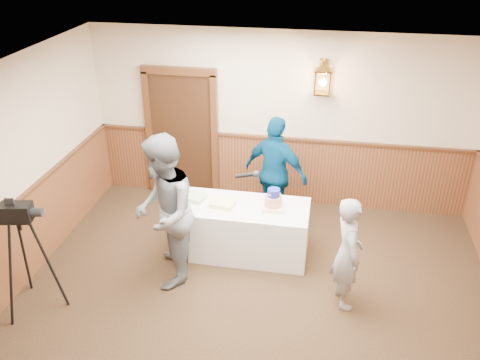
# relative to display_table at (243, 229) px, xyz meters

# --- Properties ---
(ground) EXTENTS (7.00, 7.00, 0.00)m
(ground) POSITION_rel_display_table_xyz_m (0.32, -1.90, -0.38)
(ground) COLOR black
(ground) RESTS_ON ground
(room_shell) EXTENTS (6.02, 7.02, 2.81)m
(room_shell) POSITION_rel_display_table_xyz_m (0.27, -1.45, 1.15)
(room_shell) COLOR beige
(room_shell) RESTS_ON ground
(display_table) EXTENTS (1.80, 0.80, 0.75)m
(display_table) POSITION_rel_display_table_xyz_m (0.00, 0.00, 0.00)
(display_table) COLOR silver
(display_table) RESTS_ON ground
(tiered_cake) EXTENTS (0.31, 0.31, 0.30)m
(tiered_cake) POSITION_rel_display_table_xyz_m (0.42, 0.00, 0.49)
(tiered_cake) COLOR beige
(tiered_cake) RESTS_ON display_table
(sheet_cake_yellow) EXTENTS (0.35, 0.29, 0.06)m
(sheet_cake_yellow) POSITION_rel_display_table_xyz_m (-0.27, -0.04, 0.41)
(sheet_cake_yellow) COLOR #E0CC86
(sheet_cake_yellow) RESTS_ON display_table
(sheet_cake_green) EXTENTS (0.33, 0.29, 0.07)m
(sheet_cake_green) POSITION_rel_display_table_xyz_m (-0.69, 0.05, 0.41)
(sheet_cake_green) COLOR #A9DD9C
(sheet_cake_green) RESTS_ON display_table
(interviewer) EXTENTS (1.65, 1.12, 2.01)m
(interviewer) POSITION_rel_display_table_xyz_m (-0.85, -0.76, 0.63)
(interviewer) COLOR slate
(interviewer) RESTS_ON ground
(baker) EXTENTS (0.48, 0.60, 1.45)m
(baker) POSITION_rel_display_table_xyz_m (1.40, -0.81, 0.35)
(baker) COLOR gray
(baker) RESTS_ON ground
(assistant_p) EXTENTS (1.11, 0.80, 1.74)m
(assistant_p) POSITION_rel_display_table_xyz_m (0.35, 0.82, 0.50)
(assistant_p) COLOR navy
(assistant_p) RESTS_ON ground
(tv_camera_rig) EXTENTS (0.56, 0.52, 1.43)m
(tv_camera_rig) POSITION_rel_display_table_xyz_m (-2.28, -1.56, 0.27)
(tv_camera_rig) COLOR black
(tv_camera_rig) RESTS_ON ground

